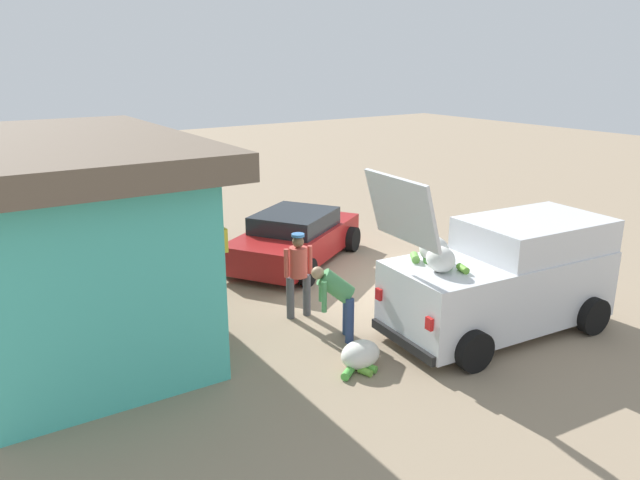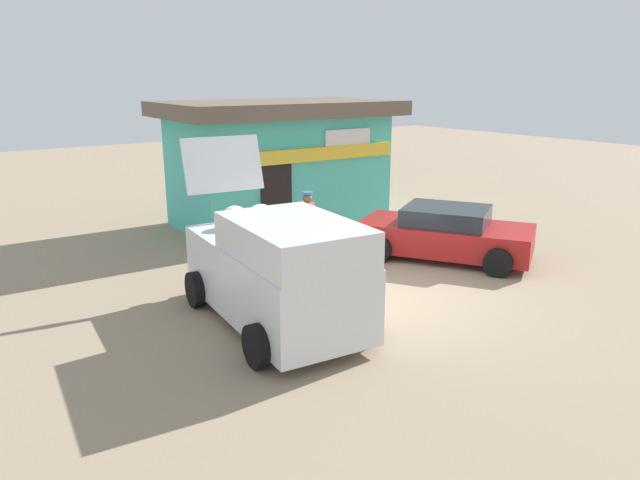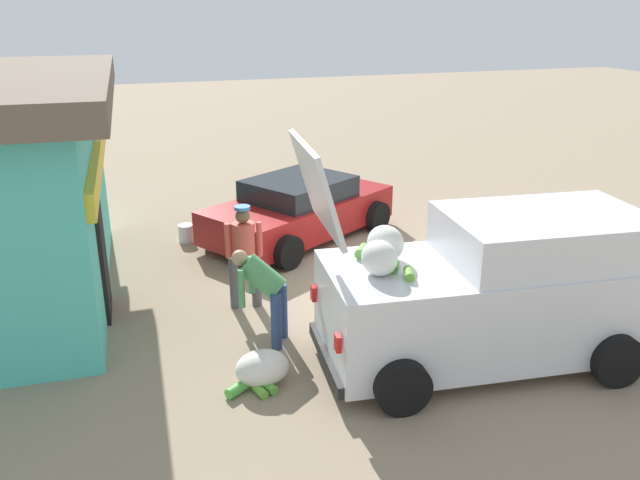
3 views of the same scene
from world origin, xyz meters
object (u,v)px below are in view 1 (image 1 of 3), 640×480
(parked_sedan, at_px, (295,238))
(unloaded_banana_pile, at_px, (360,356))
(delivery_van, at_px, (504,277))
(vendor_standing, at_px, (298,270))
(paint_bucket, at_px, (203,267))
(customer_bending, at_px, (337,295))
(storefront_bar, at_px, (69,237))

(parked_sedan, height_order, unloaded_banana_pile, parked_sedan)
(delivery_van, relative_size, unloaded_banana_pile, 5.29)
(vendor_standing, bearing_deg, parked_sedan, -31.10)
(unloaded_banana_pile, height_order, paint_bucket, unloaded_banana_pile)
(delivery_van, relative_size, parked_sedan, 1.07)
(parked_sedan, distance_m, customer_bending, 4.32)
(vendor_standing, relative_size, unloaded_banana_pile, 1.89)
(paint_bucket, bearing_deg, vendor_standing, -170.73)
(parked_sedan, bearing_deg, paint_bucket, 78.86)
(parked_sedan, bearing_deg, customer_bending, 157.42)
(vendor_standing, height_order, customer_bending, vendor_standing)
(parked_sedan, xyz_separation_m, unloaded_banana_pile, (-5.04, 1.96, -0.38))
(paint_bucket, bearing_deg, customer_bending, -172.80)
(vendor_standing, relative_size, paint_bucket, 4.68)
(parked_sedan, relative_size, paint_bucket, 12.26)
(parked_sedan, distance_m, unloaded_banana_pile, 5.42)
(delivery_van, height_order, customer_bending, delivery_van)
(vendor_standing, distance_m, unloaded_banana_pile, 2.37)
(storefront_bar, xyz_separation_m, customer_bending, (-2.69, -3.68, -1.00))
(unloaded_banana_pile, bearing_deg, paint_bucket, 2.63)
(unloaded_banana_pile, bearing_deg, delivery_van, -95.49)
(parked_sedan, distance_m, paint_bucket, 2.29)
(parked_sedan, bearing_deg, storefront_bar, 103.56)
(storefront_bar, bearing_deg, delivery_van, -122.28)
(delivery_van, distance_m, paint_bucket, 6.68)
(parked_sedan, xyz_separation_m, vendor_standing, (-2.80, 1.69, 0.35))
(delivery_van, xyz_separation_m, vendor_standing, (2.53, 2.75, -0.06))
(unloaded_banana_pile, bearing_deg, customer_bending, -16.22)
(delivery_van, relative_size, paint_bucket, 13.07)
(customer_bending, bearing_deg, unloaded_banana_pile, 163.78)
(delivery_van, height_order, paint_bucket, delivery_van)
(vendor_standing, bearing_deg, delivery_van, -132.66)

